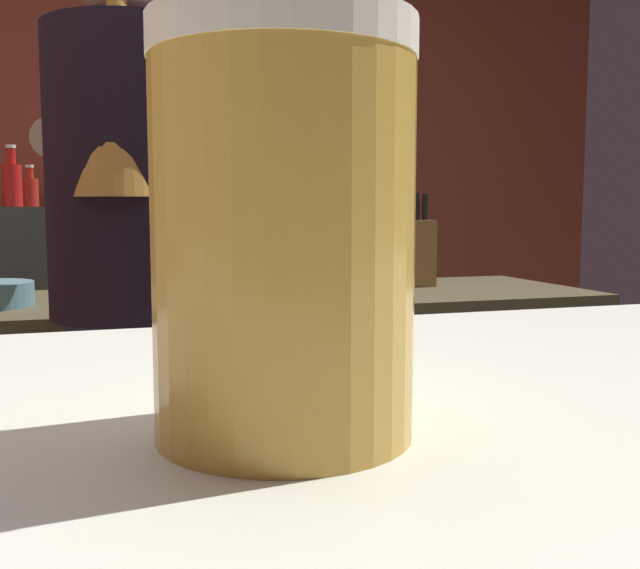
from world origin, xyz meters
TOP-DOWN VIEW (x-y plane):
  - wall_back at (0.00, 2.20)m, footprint 5.20×0.10m
  - prep_counter at (0.35, 0.70)m, footprint 2.10×0.60m
  - back_shelf at (-0.06, 1.92)m, footprint 0.86×0.36m
  - bartender at (0.11, 0.25)m, footprint 0.50×0.55m
  - knife_block at (0.96, 0.78)m, footprint 0.10×0.08m
  - chefs_knife at (0.39, 0.65)m, footprint 0.24×0.07m
  - pint_glass_near at (0.08, -1.01)m, footprint 0.08×0.08m
  - bottle_vinegar at (-0.26, 1.87)m, footprint 0.07×0.07m
  - bottle_soy at (-0.01, 1.87)m, footprint 0.07×0.07m
  - bottle_olive_oil at (-0.21, 2.02)m, footprint 0.06×0.06m

SIDE VIEW (x-z plane):
  - prep_counter at x=0.35m, z-range 0.00..0.90m
  - back_shelf at x=-0.06m, z-range 0.00..1.14m
  - chefs_knife at x=0.39m, z-range 0.90..0.91m
  - bartender at x=0.11m, z-range 0.13..1.83m
  - knife_block at x=0.96m, z-range 0.86..1.15m
  - pint_glass_near at x=0.08m, z-range 1.06..1.19m
  - bottle_olive_oil at x=-0.21m, z-range 1.12..1.29m
  - bottle_soy at x=-0.01m, z-range 1.11..1.35m
  - bottle_vinegar at x=-0.26m, z-range 1.11..1.35m
  - wall_back at x=0.00m, z-range 0.00..2.70m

